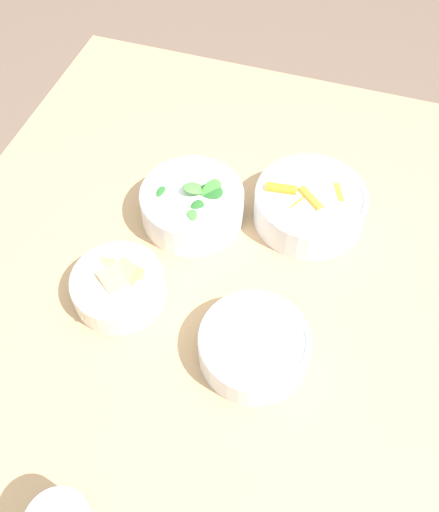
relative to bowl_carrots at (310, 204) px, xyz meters
name	(u,v)px	position (x,y,z in m)	size (l,w,h in m)	color
ground_plane	(228,455)	(0.22, -0.06, -0.77)	(10.00, 10.00, 0.00)	brown
dining_table	(233,342)	(0.22, -0.06, -0.13)	(1.21, 1.05, 0.74)	tan
bowl_carrots	(310,204)	(0.00, 0.00, 0.00)	(0.19, 0.19, 0.07)	silver
bowl_greens	(192,204)	(0.06, -0.19, 0.00)	(0.18, 0.18, 0.08)	white
bowl_beans_hotdog	(254,346)	(0.28, -0.02, -0.01)	(0.16, 0.16, 0.05)	silver
bowl_cookies	(118,286)	(0.25, -0.25, -0.01)	(0.15, 0.15, 0.05)	silver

